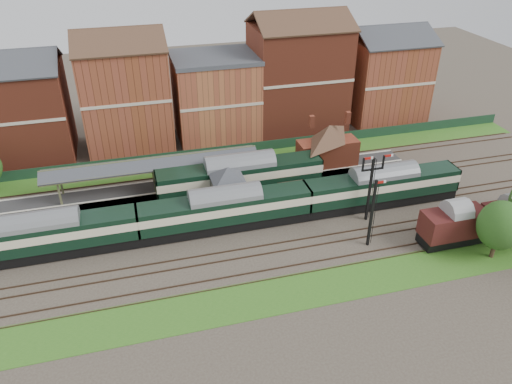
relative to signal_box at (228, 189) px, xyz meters
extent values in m
plane|color=#473D33|center=(3.00, -3.25, -3.19)|extent=(160.00, 160.00, 0.00)
cube|color=#2D6619|center=(3.00, 12.75, -3.16)|extent=(90.00, 4.50, 0.06)
cube|color=#2D6619|center=(3.00, -15.25, -3.16)|extent=(90.00, 5.00, 0.06)
cube|color=#193823|center=(3.00, 14.75, -2.44)|extent=(90.00, 0.12, 1.50)
cube|color=#2D2D2D|center=(-2.00, 6.50, -2.69)|extent=(55.00, 3.40, 1.00)
cube|color=#596B4C|center=(0.00, 0.00, -1.99)|extent=(3.40, 3.20, 2.40)
cube|color=brown|center=(0.00, 0.00, 0.21)|extent=(3.60, 3.40, 2.00)
pyramid|color=#383A3F|center=(0.00, 0.00, 2.01)|extent=(5.40, 5.40, 1.60)
cube|color=brown|center=(8.00, 0.00, -2.09)|extent=(3.00, 2.40, 2.20)
cube|color=#4C3323|center=(8.00, -0.65, -0.64)|extent=(3.20, 1.34, 0.79)
cube|color=#4C3323|center=(8.00, 0.65, -0.64)|extent=(3.20, 1.34, 0.79)
cube|color=brown|center=(15.00, 6.50, -0.44)|extent=(8.00, 3.00, 3.50)
pyramid|color=#4C3323|center=(15.00, 6.50, 2.41)|extent=(8.10, 8.10, 2.20)
cube|color=brown|center=(12.50, 6.50, 2.91)|extent=(0.60, 0.60, 1.60)
cube|color=brown|center=(17.50, 6.50, 2.91)|extent=(0.60, 0.60, 1.60)
cube|color=brown|center=(-19.00, 5.20, -0.49)|extent=(0.22, 0.22, 3.40)
cube|color=brown|center=(3.00, 7.80, -0.49)|extent=(0.22, 0.22, 3.40)
cube|color=#383A3F|center=(-8.00, 5.55, 1.41)|extent=(26.00, 1.99, 0.90)
cube|color=#383A3F|center=(-8.00, 7.45, 1.41)|extent=(26.00, 1.99, 0.90)
cube|color=brown|center=(-8.00, 6.50, 1.79)|extent=(26.00, 0.20, 0.20)
cube|color=black|center=(15.00, -5.75, 0.81)|extent=(0.25, 0.25, 8.00)
cube|color=black|center=(15.00, -5.75, 3.41)|extent=(2.60, 0.18, 0.18)
cube|color=#B2140F|center=(14.35, -5.75, 4.86)|extent=(1.10, 0.08, 0.25)
cube|color=#B2140F|center=(16.75, -5.75, 4.86)|extent=(1.10, 0.08, 0.25)
cube|color=black|center=(13.00, -10.25, 0.81)|extent=(0.25, 0.25, 8.00)
cube|color=#B2140F|center=(13.55, -10.25, 4.51)|extent=(1.10, 0.08, 0.25)
cube|color=brown|center=(-25.00, 21.75, 3.31)|extent=(14.00, 10.00, 13.00)
cube|color=brown|center=(-10.00, 21.75, 4.31)|extent=(12.00, 10.00, 15.00)
cube|color=#A35B34|center=(3.00, 21.75, 2.81)|extent=(12.00, 10.00, 12.00)
cube|color=brown|center=(16.00, 21.75, 4.81)|extent=(14.00, 10.00, 16.00)
cube|color=brown|center=(31.00, 21.75, 3.31)|extent=(12.00, 10.00, 13.00)
cube|color=black|center=(-20.16, -3.25, -2.45)|extent=(19.11, 2.68, 1.17)
cube|color=black|center=(-20.16, -3.25, -0.48)|extent=(19.11, 2.97, 2.76)
cube|color=beige|center=(-20.16, -3.25, -0.15)|extent=(19.13, 3.01, 0.96)
cube|color=slate|center=(-20.16, -3.25, 1.06)|extent=(19.11, 2.97, 0.64)
cube|color=black|center=(-1.05, -3.25, -2.45)|extent=(19.11, 2.68, 1.17)
cube|color=black|center=(-1.05, -3.25, -0.48)|extent=(19.11, 2.97, 2.76)
cube|color=beige|center=(-1.05, -3.25, -0.15)|extent=(19.13, 3.01, 0.96)
cube|color=slate|center=(-1.05, -3.25, 1.06)|extent=(19.11, 2.97, 0.64)
cube|color=black|center=(18.06, -3.25, -2.45)|extent=(19.11, 2.68, 1.17)
cube|color=black|center=(18.06, -3.25, -0.48)|extent=(19.11, 2.97, 2.76)
cube|color=beige|center=(18.06, -3.25, -0.15)|extent=(19.13, 3.01, 0.96)
cube|color=slate|center=(18.06, -3.25, 1.06)|extent=(19.11, 2.97, 0.64)
cube|color=black|center=(2.19, 3.25, -2.41)|extent=(20.46, 2.86, 1.25)
cube|color=black|center=(2.19, 3.25, -0.30)|extent=(20.46, 3.18, 2.96)
cube|color=beige|center=(2.19, 3.25, 0.05)|extent=(20.48, 3.22, 1.02)
cube|color=slate|center=(2.19, 3.25, 1.34)|extent=(20.46, 3.18, 0.68)
cube|color=black|center=(28.96, -12.25, -2.56)|extent=(6.31, 2.32, 0.95)
cube|color=#421316|center=(28.96, -12.25, -0.82)|extent=(6.31, 2.73, 2.52)
cube|color=black|center=(21.72, -12.25, -2.52)|extent=(6.85, 2.52, 1.03)
cube|color=#421316|center=(21.72, -12.25, -0.63)|extent=(6.85, 2.97, 2.74)
cube|color=gray|center=(21.72, -12.25, 0.87)|extent=(6.85, 2.97, 0.50)
cylinder|color=#382619|center=(24.48, -15.60, -1.65)|extent=(0.44, 0.44, 3.09)
ellipsoid|color=#113E15|center=(24.48, -15.60, 0.83)|extent=(4.55, 4.55, 5.23)
camera|label=1|loc=(-9.98, -48.74, 29.38)|focal=35.00mm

